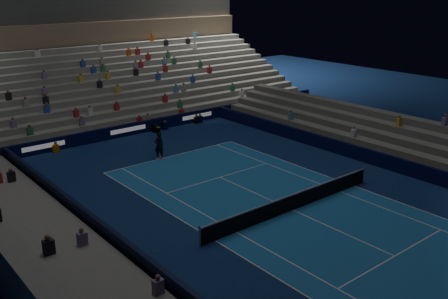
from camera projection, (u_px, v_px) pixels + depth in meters
ground at (293, 210)px, 27.85m from camera, size 90.00×90.00×0.00m
court_surface at (293, 210)px, 27.84m from camera, size 10.97×23.77×0.01m
sponsor_barrier_far at (128, 130)px, 41.28m from camera, size 44.00×0.25×1.00m
sponsor_barrier_east at (394, 164)px, 33.52m from camera, size 0.25×37.00×1.00m
sponsor_barrier_west at (139, 260)px, 21.85m from camera, size 0.25×37.00×1.00m
grandstand_main at (76, 79)px, 47.28m from camera, size 44.00×15.20×11.20m
grandstand_east at (422, 148)px, 35.47m from camera, size 5.00×37.00×2.50m
grandstand_west at (60, 280)px, 19.64m from camera, size 5.00×37.00×2.50m
tennis_net at (293, 202)px, 27.69m from camera, size 12.90×0.10×1.10m
tennis_player at (159, 146)px, 35.70m from camera, size 0.76×0.54×1.96m
broadcast_camera at (156, 128)px, 42.27m from camera, size 0.52×0.96×0.64m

